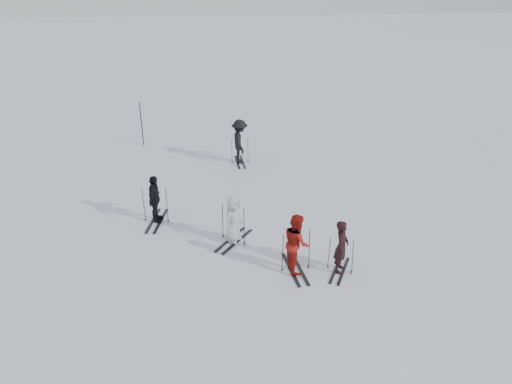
% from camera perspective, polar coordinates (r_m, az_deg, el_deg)
% --- Properties ---
extents(ground, '(120.00, 120.00, 0.00)m').
position_cam_1_polar(ground, '(16.64, 0.31, -4.60)').
color(ground, silver).
rests_on(ground, ground).
extents(skier_near_dark, '(0.60, 0.70, 1.61)m').
position_cam_1_polar(skier_near_dark, '(14.54, 9.74, -6.24)').
color(skier_near_dark, black).
rests_on(skier_near_dark, ground).
extents(skier_red, '(0.78, 0.95, 1.79)m').
position_cam_1_polar(skier_red, '(14.39, 4.63, -5.87)').
color(skier_red, maroon).
rests_on(skier_red, ground).
extents(skier_grey, '(0.84, 0.90, 1.55)m').
position_cam_1_polar(skier_grey, '(15.79, -2.62, -3.20)').
color(skier_grey, '#B1B5BB').
rests_on(skier_grey, ground).
extents(skier_uphill_left, '(0.58, 1.04, 1.67)m').
position_cam_1_polar(skier_uphill_left, '(17.23, -11.49, -0.86)').
color(skier_uphill_left, black).
rests_on(skier_uphill_left, ground).
extents(skier_uphill_far, '(0.79, 1.28, 1.92)m').
position_cam_1_polar(skier_uphill_far, '(21.71, -1.87, 5.75)').
color(skier_uphill_far, black).
rests_on(skier_uphill_far, ground).
extents(skis_near_dark, '(1.73, 1.40, 1.12)m').
position_cam_1_polar(skis_near_dark, '(14.67, 9.66, -7.07)').
color(skis_near_dark, black).
rests_on(skis_near_dark, ground).
extents(skis_red, '(1.90, 1.17, 1.31)m').
position_cam_1_polar(skis_red, '(14.51, 4.60, -6.68)').
color(skis_red, black).
rests_on(skis_red, ground).
extents(skis_grey, '(2.02, 1.82, 1.31)m').
position_cam_1_polar(skis_grey, '(15.84, -2.62, -3.58)').
color(skis_grey, black).
rests_on(skis_grey, ground).
extents(skis_uphill_left, '(1.94, 1.26, 1.31)m').
position_cam_1_polar(skis_uphill_left, '(17.31, -11.44, -1.39)').
color(skis_uphill_left, black).
rests_on(skis_uphill_left, ground).
extents(skis_uphill_far, '(1.63, 0.94, 1.15)m').
position_cam_1_polar(skis_uphill_far, '(21.84, -1.85, 4.81)').
color(skis_uphill_far, black).
rests_on(skis_uphill_far, ground).
extents(piste_marker, '(0.06, 0.06, 2.12)m').
position_cam_1_polar(piste_marker, '(24.28, -12.95, 7.57)').
color(piste_marker, black).
rests_on(piste_marker, ground).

